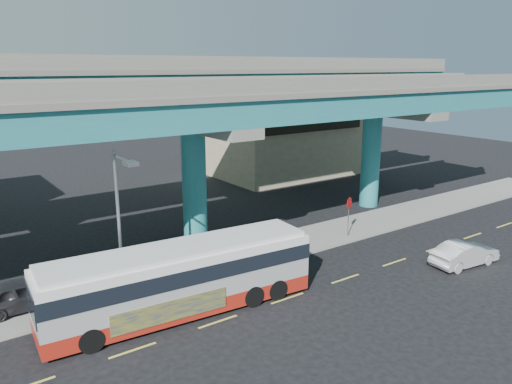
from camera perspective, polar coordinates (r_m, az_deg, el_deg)
ground at (r=25.37m, az=3.19°, el=-11.79°), size 120.00×120.00×0.00m
sidewalk at (r=29.45m, az=-3.55°, el=-7.82°), size 70.00×4.00×0.15m
lane_markings at (r=25.15m, az=3.62°, el=-12.02°), size 58.00×0.12×0.01m
viaduct at (r=30.49m, az=-7.47°, el=10.40°), size 52.00×12.40×11.70m
building_beige at (r=52.54m, az=3.00°, el=5.90°), size 14.00×10.23×7.00m
transit_bus at (r=23.32m, az=-8.56°, el=-9.56°), size 12.80×3.61×3.24m
sedan at (r=31.04m, az=22.74°, el=-6.53°), size 2.47×4.62×1.41m
parked_car at (r=25.87m, az=-25.06°, el=-10.51°), size 1.74×4.30×1.46m
street_lamp at (r=23.37m, az=-15.08°, el=-1.73°), size 0.50×2.39×7.24m
stop_sign at (r=33.05m, az=10.58°, el=-1.82°), size 0.77×0.33×2.71m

